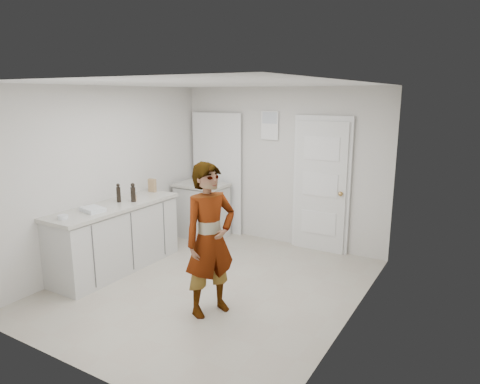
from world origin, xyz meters
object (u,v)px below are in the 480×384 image
Objects in this scene: person at (210,240)px; oil_cruet_b at (118,193)px; spice_jar at (135,198)px; oil_cruet_a at (133,193)px; egg_bowl at (63,217)px; baking_dish at (93,210)px; cake_mix_box at (152,185)px.

person reaches higher than oil_cruet_b.
spice_jar is at bearing 42.62° from oil_cruet_b.
oil_cruet_b is at bearing -144.04° from oil_cruet_a.
person reaches higher than egg_bowl.
spice_jar is 1.08m from egg_bowl.
spice_jar is at bearing 83.57° from egg_bowl.
oil_cruet_a is at bearing 83.25° from egg_bowl.
person is at bearing -19.94° from spice_jar.
baking_dish is at bearing 115.75° from person.
oil_cruet_a is 2.18× the size of egg_bowl.
oil_cruet_a reaches higher than spice_jar.
person is 19.99× the size of spice_jar.
spice_jar reaches higher than egg_bowl.
egg_bowl is at bearing -96.75° from oil_cruet_a.
oil_cruet_a is at bearing 94.94° from person.
cake_mix_box is 0.73m from oil_cruet_b.
spice_jar is (-1.70, 0.62, 0.12)m from person.
spice_jar is 0.09m from oil_cruet_a.
baking_dish is at bearing -85.69° from cake_mix_box.
cake_mix_box is 1.63× the size of egg_bowl.
egg_bowl is (-0.04, -0.41, -0.00)m from baking_dish.
spice_jar is at bearing 95.57° from oil_cruet_a.
egg_bowl is at bearing -96.00° from baking_dish.
oil_cruet_b is at bearing 92.20° from egg_bowl.
person is 1.92m from oil_cruet_b.
oil_cruet_b reaches higher than baking_dish.
oil_cruet_a is (0.00, -0.03, 0.08)m from spice_jar.
egg_bowl is (0.08, -1.66, -0.08)m from cake_mix_box.
oil_cruet_a is at bearing 82.77° from baking_dish.
oil_cruet_b is (-1.85, 0.47, 0.20)m from person.
cake_mix_box is 1.66m from egg_bowl.
cake_mix_box reaches higher than spice_jar.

